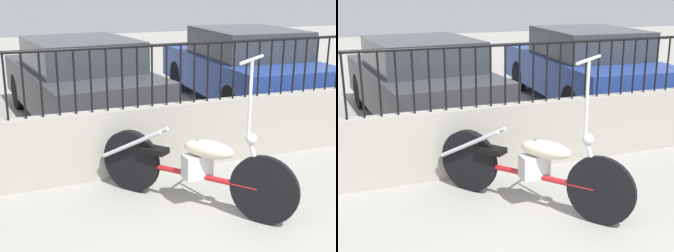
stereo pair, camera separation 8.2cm
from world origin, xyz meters
The scene contains 5 objects.
low_wall centered at (0.00, 3.05, 0.40)m, with size 10.77×0.18×0.81m.
fence_railing centered at (0.00, 3.05, 1.29)m, with size 10.77×0.04×0.73m.
motorcycle_red centered at (0.44, 2.08, 0.43)m, with size 1.42×1.78×1.57m.
car_dark_grey centered at (0.11, 5.64, 0.69)m, with size 2.09×4.05×1.36m.
car_blue centered at (3.24, 5.72, 0.71)m, with size 2.03×4.36×1.42m.
Camera 1 is at (-1.37, -1.97, 2.16)m, focal length 50.00 mm.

